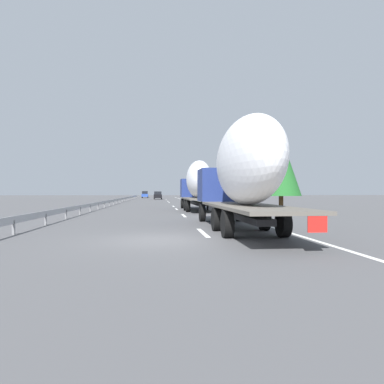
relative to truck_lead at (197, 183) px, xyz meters
name	(u,v)px	position (x,y,z in m)	size (l,w,h in m)	color
ground_plane	(158,203)	(20.45, 3.60, -2.56)	(260.00, 260.00, 0.00)	#4C4C4F
lane_stripe_0	(203,233)	(-17.55, 1.80, -2.56)	(3.20, 0.20, 0.01)	white
lane_stripe_1	(184,216)	(-6.79, 1.80, -2.56)	(3.20, 0.20, 0.01)	white
lane_stripe_2	(177,209)	(2.86, 1.80, -2.56)	(3.20, 0.20, 0.01)	white
lane_stripe_3	(173,206)	(9.75, 1.80, -2.56)	(3.20, 0.20, 0.01)	white
lane_stripe_4	(169,202)	(25.56, 1.80, -2.56)	(3.20, 0.20, 0.01)	white
lane_stripe_5	(168,201)	(32.28, 1.80, -2.56)	(3.20, 0.20, 0.01)	white
lane_stripe_6	(166,200)	(45.22, 1.80, -2.56)	(3.20, 0.20, 0.01)	white
edge_line_right	(191,202)	(25.45, -1.90, -2.56)	(110.00, 0.20, 0.01)	white
truck_lead	(197,183)	(0.00, 0.00, 0.00)	(12.05, 2.55, 4.57)	navy
truck_trailing	(241,170)	(-17.00, 0.00, 0.16)	(13.70, 2.55, 4.88)	navy
car_blue_sedan	(145,194)	(69.61, 7.31, -1.58)	(4.68, 1.84, 1.97)	#28479E
car_black_suv	(158,195)	(49.30, 3.61, -1.63)	(4.49, 1.91, 1.85)	black
road_sign	(203,189)	(19.70, -3.10, -0.43)	(0.10, 0.90, 3.07)	gray
tree_0	(251,172)	(14.71, -9.19, 1.98)	(3.74, 3.74, 7.41)	#472D19
tree_1	(197,186)	(52.81, -6.01, 0.61)	(3.90, 3.90, 5.11)	#472D19
tree_2	(281,166)	(-2.28, -7.25, 1.50)	(3.54, 3.54, 6.75)	#472D19
guardrail_median	(120,199)	(23.45, 9.60, -1.98)	(94.00, 0.10, 0.76)	#9EA0A5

